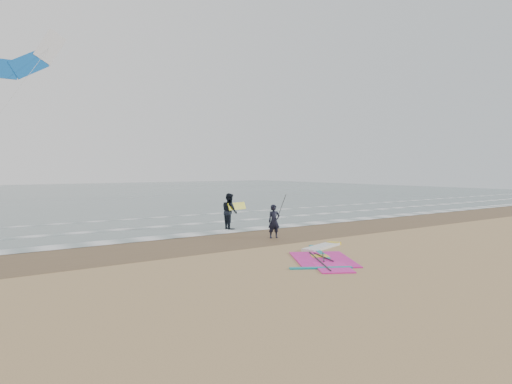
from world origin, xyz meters
TOP-DOWN VIEW (x-y plane):
  - ground at (0.00, 0.00)m, footprint 120.00×120.00m
  - sea_water at (0.00, 48.00)m, footprint 120.00×80.00m
  - wet_sand_band at (0.00, 6.00)m, footprint 120.00×5.00m
  - foam_waterline at (0.00, 10.44)m, footprint 120.00×9.15m
  - windsurf_rig at (-0.41, 0.56)m, footprint 4.86×4.60m
  - person_standing at (0.77, 5.15)m, footprint 0.66×0.53m
  - person_walking at (0.70, 8.97)m, footprint 0.85×1.03m
  - held_pole at (1.07, 5.15)m, footprint 0.17×0.86m
  - carried_kiteboard at (1.10, 8.87)m, footprint 1.30×0.51m

SIDE VIEW (x-z plane):
  - ground at x=0.00m, z-range 0.00..0.00m
  - wet_sand_band at x=0.00m, z-range 0.00..0.01m
  - sea_water at x=0.00m, z-range 0.00..0.02m
  - foam_waterline at x=0.00m, z-range 0.02..0.04m
  - windsurf_rig at x=-0.41m, z-range -0.03..0.09m
  - person_standing at x=0.77m, z-range 0.00..1.57m
  - person_walking at x=0.70m, z-range 0.00..1.94m
  - held_pole at x=1.07m, z-range 0.24..2.06m
  - carried_kiteboard at x=1.10m, z-range 1.03..1.42m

